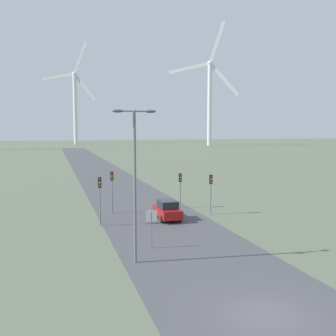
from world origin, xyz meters
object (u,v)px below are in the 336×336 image
object	(u,v)px
streetlamp	(135,168)
stop_sign_near	(152,222)
wind_turbine_left	(75,100)
traffic_light_post_near_left	(100,190)
traffic_light_post_mid_left	(112,183)
traffic_light_post_mid_right	(180,183)
traffic_light_post_near_right	(211,185)
car_approaching	(167,210)
wind_turbine_center	(210,94)

from	to	relation	value
streetlamp	stop_sign_near	distance (m)	5.13
streetlamp	wind_turbine_left	distance (m)	206.94
traffic_light_post_near_left	wind_turbine_left	world-z (taller)	wind_turbine_left
stop_sign_near	streetlamp	bearing A→B (deg)	-123.24
traffic_light_post_mid_left	wind_turbine_left	bearing A→B (deg)	87.73
traffic_light_post_mid_right	wind_turbine_left	distance (m)	191.55
streetlamp	wind_turbine_left	size ratio (longest dim) A/B	0.17
traffic_light_post_near_right	car_approaching	size ratio (longest dim) A/B	0.96
stop_sign_near	traffic_light_post_near_right	bearing A→B (deg)	47.86
stop_sign_near	car_approaching	world-z (taller)	stop_sign_near
stop_sign_near	traffic_light_post_mid_right	distance (m)	14.56
streetlamp	traffic_light_post_near_left	distance (m)	10.67
streetlamp	traffic_light_post_mid_right	size ratio (longest dim) A/B	2.56
stop_sign_near	wind_turbine_left	world-z (taller)	wind_turbine_left
streetlamp	traffic_light_post_mid_left	size ratio (longest dim) A/B	2.27
traffic_light_post_mid_left	car_approaching	xyz separation A→B (m)	(4.53, -4.14, -2.18)
traffic_light_post_mid_right	car_approaching	size ratio (longest dim) A/B	0.91
car_approaching	traffic_light_post_mid_right	bearing A→B (deg)	59.28
stop_sign_near	traffic_light_post_mid_right	size ratio (longest dim) A/B	0.73
traffic_light_post_mid_left	car_approaching	world-z (taller)	traffic_light_post_mid_left
stop_sign_near	traffic_light_post_near_left	size ratio (longest dim) A/B	0.64
traffic_light_post_mid_left	car_approaching	bearing A→B (deg)	-42.47
streetlamp	traffic_light_post_near_left	world-z (taller)	streetlamp
streetlamp	traffic_light_post_near_left	bearing A→B (deg)	95.58
car_approaching	wind_turbine_left	distance (m)	196.54
streetlamp	wind_turbine_center	size ratio (longest dim) A/B	0.15
stop_sign_near	wind_turbine_left	xyz separation A→B (m)	(6.64, 203.32, 22.89)
streetlamp	wind_turbine_left	bearing A→B (deg)	87.68
car_approaching	streetlamp	bearing A→B (deg)	-115.97
wind_turbine_center	traffic_light_post_near_right	bearing A→B (deg)	-112.40
traffic_light_post_mid_right	wind_turbine_center	world-z (taller)	wind_turbine_center
traffic_light_post_near_left	traffic_light_post_mid_right	xyz separation A→B (m)	(9.13, 5.41, -0.37)
traffic_light_post_mid_left	wind_turbine_left	size ratio (longest dim) A/B	0.07
traffic_light_post_mid_right	wind_turbine_left	xyz separation A→B (m)	(0.22, 190.28, 22.07)
traffic_light_post_near_left	traffic_light_post_near_right	bearing A→B (deg)	8.19
streetlamp	wind_turbine_left	world-z (taller)	wind_turbine_left
streetlamp	car_approaching	world-z (taller)	streetlamp
wind_turbine_center	car_approaching	bearing A→B (deg)	-113.72
traffic_light_post_near_left	traffic_light_post_mid_left	size ratio (longest dim) A/B	1.01
stop_sign_near	traffic_light_post_mid_right	bearing A→B (deg)	63.77
traffic_light_post_mid_left	streetlamp	bearing A→B (deg)	-92.91
traffic_light_post_near_left	traffic_light_post_mid_right	world-z (taller)	traffic_light_post_near_left
traffic_light_post_near_right	traffic_light_post_mid_right	bearing A→B (deg)	116.63
car_approaching	wind_turbine_left	bearing A→B (deg)	89.10
traffic_light_post_near_right	wind_turbine_left	size ratio (longest dim) A/B	0.07
traffic_light_post_near_left	traffic_light_post_mid_right	size ratio (longest dim) A/B	1.14
streetlamp	traffic_light_post_mid_left	xyz separation A→B (m)	(0.76, 15.00, -2.91)
traffic_light_post_near_right	wind_turbine_left	distance (m)	195.34
traffic_light_post_near_right	traffic_light_post_mid_right	size ratio (longest dim) A/B	1.06
streetlamp	wind_turbine_center	distance (m)	187.07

